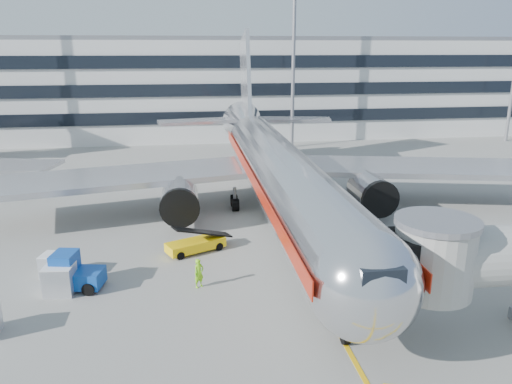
{
  "coord_description": "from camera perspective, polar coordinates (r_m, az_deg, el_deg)",
  "views": [
    {
      "loc": [
        -7.32,
        -28.58,
        13.93
      ],
      "look_at": [
        -2.5,
        5.37,
        4.0
      ],
      "focal_mm": 35.0,
      "sensor_mm": 36.0,
      "label": 1
    }
  ],
  "objects": [
    {
      "name": "ground",
      "position": [
        32.63,
        5.75,
        -9.21
      ],
      "size": [
        180.0,
        180.0,
        0.0
      ],
      "primitive_type": "plane",
      "color": "gray",
      "rests_on": "ground"
    },
    {
      "name": "lead_in_line",
      "position": [
        41.67,
        2.51,
        -3.39
      ],
      "size": [
        0.25,
        70.0,
        0.01
      ],
      "primitive_type": "cube",
      "color": "#F2B60C",
      "rests_on": "ground"
    },
    {
      "name": "main_jet",
      "position": [
        42.09,
        2.15,
        2.82
      ],
      "size": [
        50.95,
        48.7,
        16.06
      ],
      "color": "silver",
      "rests_on": "ground"
    },
    {
      "name": "terminal",
      "position": [
        87.06,
        -3.32,
        12.09
      ],
      "size": [
        150.0,
        24.25,
        15.6
      ],
      "color": "silver",
      "rests_on": "ground"
    },
    {
      "name": "light_mast_centre",
      "position": [
        72.23,
        4.34,
        16.86
      ],
      "size": [
        2.4,
        1.2,
        25.45
      ],
      "color": "gray",
      "rests_on": "ground"
    },
    {
      "name": "belt_loader",
      "position": [
        35.74,
        -6.92,
        -5.89
      ],
      "size": [
        4.4,
        3.12,
        2.09
      ],
      "color": "yellow",
      "rests_on": "ground"
    },
    {
      "name": "baggage_tug",
      "position": [
        32.09,
        -20.15,
        -8.69
      ],
      "size": [
        3.32,
        2.44,
        2.28
      ],
      "color": "#0E429D",
      "rests_on": "ground"
    },
    {
      "name": "cargo_container_right",
      "position": [
        34.31,
        -22.13,
        -7.74
      ],
      "size": [
        1.66,
        1.66,
        1.46
      ],
      "color": "silver",
      "rests_on": "ground"
    },
    {
      "name": "cargo_container_front",
      "position": [
        31.86,
        -21.46,
        -9.23
      ],
      "size": [
        1.79,
        1.79,
        1.76
      ],
      "color": "silver",
      "rests_on": "ground"
    },
    {
      "name": "ramp_worker",
      "position": [
        30.54,
        -6.54,
        -9.21
      ],
      "size": [
        0.79,
        0.73,
        1.81
      ],
      "primitive_type": "imported",
      "rotation": [
        0.0,
        0.0,
        0.59
      ],
      "color": "#85E418",
      "rests_on": "ground"
    }
  ]
}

